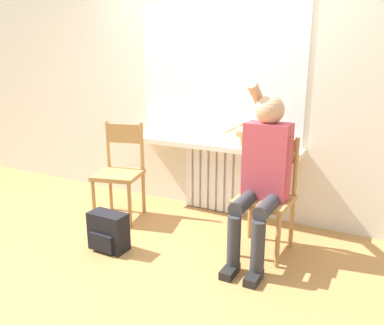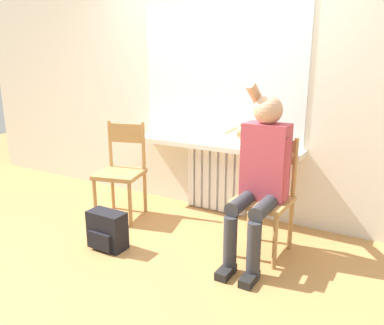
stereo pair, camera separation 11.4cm
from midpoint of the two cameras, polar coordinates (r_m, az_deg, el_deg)
name	(u,v)px [view 1 (the left image)]	position (r m, az deg, el deg)	size (l,w,h in m)	color
ground_plane	(152,258)	(3.05, -7.28, -14.24)	(12.00, 12.00, 0.00)	#B27F47
wall_with_window	(219,77)	(3.74, 3.29, 12.84)	(7.00, 0.06, 2.70)	silver
radiator	(214,178)	(3.84, 2.57, -2.44)	(0.64, 0.08, 0.68)	white
windowsill	(211,145)	(3.67, 2.04, 2.66)	(1.77, 0.27, 0.05)	silver
window_glass	(218,74)	(3.70, 3.06, 13.31)	(1.70, 0.01, 1.30)	white
chair_left	(120,170)	(3.71, -11.77, -1.13)	(0.51, 0.51, 0.93)	#B2844C
chair_right	(266,194)	(3.02, 10.20, -4.76)	(0.43, 0.43, 0.93)	#B2844C
person	(264,169)	(2.85, 9.73, -0.97)	(0.36, 0.96, 1.37)	#333338
cat	(256,133)	(3.44, 8.85, 4.39)	(0.52, 0.11, 0.23)	#DBB77A
backpack	(108,232)	(3.18, -13.68, -10.23)	(0.32, 0.19, 0.31)	black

